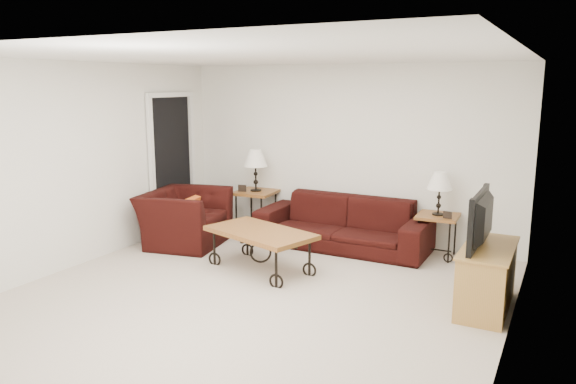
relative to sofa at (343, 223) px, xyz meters
The scene contains 20 objects.
ground 2.06m from the sofa, 94.62° to the right, with size 5.00×5.00×0.00m, color beige.
wall_back 1.04m from the sofa, 108.79° to the left, with size 5.00×0.02×2.50m, color white.
wall_front 4.61m from the sofa, 92.07° to the right, with size 5.00×0.02×2.50m, color white.
wall_left 3.46m from the sofa, 142.82° to the right, with size 0.02×5.00×2.50m, color white.
wall_right 3.22m from the sofa, 40.84° to the right, with size 0.02×5.00×2.50m, color white.
ceiling 2.96m from the sofa, 94.62° to the right, with size 5.00×5.00×0.00m, color white.
doorway 2.74m from the sofa, behind, with size 0.08×0.94×2.04m, color black.
sofa is the anchor object (origin of this frame).
side_table_left 1.50m from the sofa, behind, with size 0.58×0.58×0.63m, color #9B5927.
side_table_right 1.26m from the sofa, ahead, with size 0.52×0.52×0.56m, color #9B5927.
lamp_left 1.62m from the sofa, behind, with size 0.36×0.36×0.63m, color black, non-canonical shape.
lamp_right 1.36m from the sofa, ahead, with size 0.32×0.32×0.56m, color black, non-canonical shape.
photo_frame_left 1.68m from the sofa, behind, with size 0.13×0.02×0.11m, color black.
photo_frame_right 1.42m from the sofa, ahead, with size 0.11×0.02×0.09m, color black.
coffee_table 1.44m from the sofa, 111.76° to the right, with size 1.33×0.72×0.50m, color #9B5927.
armchair 2.21m from the sofa, 157.09° to the right, with size 1.16×1.02×0.76m, color black.
throw_pillow 2.10m from the sofa, 154.23° to the right, with size 0.34×0.09×0.34m, color orange.
tv_stand 2.43m from the sofa, 31.86° to the right, with size 0.45×1.07×0.64m, color #AA753F.
television 2.48m from the sofa, 32.11° to the right, with size 0.96×0.13×0.55m, color black.
backpack 0.79m from the sofa, 14.81° to the right, with size 0.36×0.28×0.47m, color black.
Camera 1 is at (2.87, -4.82, 2.24)m, focal length 34.23 mm.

